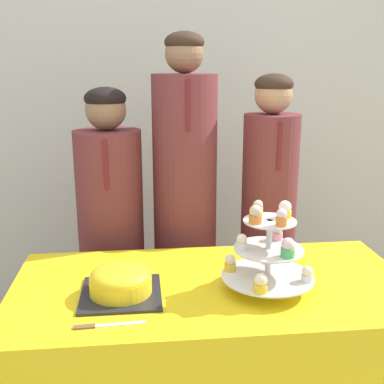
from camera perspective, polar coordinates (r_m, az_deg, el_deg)
wall_back at (r=3.10m, az=-1.59°, el=11.83°), size 9.00×0.06×2.70m
table at (r=1.98m, az=2.37°, el=-20.45°), size 1.46×0.72×0.74m
round_cake at (r=1.71m, az=-8.46°, el=-10.43°), size 0.28×0.28×0.11m
cake_knife at (r=1.56m, az=-11.15°, el=-15.33°), size 0.22×0.03×0.01m
cupcake_stand at (r=1.71m, az=9.10°, el=-6.86°), size 0.33×0.33×0.32m
student_0 at (r=2.39m, az=-9.48°, el=-6.10°), size 0.31×0.32×1.42m
student_1 at (r=2.36m, az=-0.83°, el=-3.13°), size 0.30×0.31×1.66m
student_2 at (r=2.45m, az=8.96°, el=-4.51°), size 0.27×0.28×1.48m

